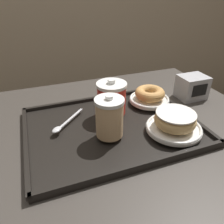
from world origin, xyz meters
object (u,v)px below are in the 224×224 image
(coffee_cup_front, at_px, (109,117))
(napkin_dispenser, at_px, (192,87))
(donut_plain, at_px, (150,93))
(spoon, at_px, (62,126))
(coffee_cup_rear, at_px, (112,98))
(donut_chocolate_glazed, at_px, (175,119))

(coffee_cup_front, distance_m, napkin_dispenser, 0.44)
(coffee_cup_front, height_order, napkin_dispenser, coffee_cup_front)
(donut_plain, bearing_deg, coffee_cup_front, -145.63)
(donut_plain, distance_m, spoon, 0.34)
(spoon, bearing_deg, coffee_cup_front, 100.28)
(coffee_cup_front, relative_size, spoon, 1.02)
(donut_plain, bearing_deg, napkin_dispenser, 2.61)
(coffee_cup_front, bearing_deg, spoon, 145.37)
(donut_plain, height_order, spoon, donut_plain)
(coffee_cup_front, xyz_separation_m, coffee_cup_rear, (0.05, 0.11, -0.00))
(donut_chocolate_glazed, height_order, spoon, donut_chocolate_glazed)
(coffee_cup_rear, height_order, napkin_dispenser, coffee_cup_rear)
(donut_chocolate_glazed, distance_m, donut_plain, 0.19)
(napkin_dispenser, bearing_deg, coffee_cup_front, -159.44)
(napkin_dispenser, bearing_deg, spoon, -172.84)
(spoon, distance_m, napkin_dispenser, 0.54)
(coffee_cup_rear, height_order, donut_plain, coffee_cup_rear)
(coffee_cup_front, height_order, spoon, coffee_cup_front)
(coffee_cup_rear, bearing_deg, spoon, -170.71)
(donut_plain, bearing_deg, donut_chocolate_glazed, -96.66)
(napkin_dispenser, bearing_deg, coffee_cup_rear, -173.88)
(donut_chocolate_glazed, bearing_deg, coffee_cup_rear, 130.93)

